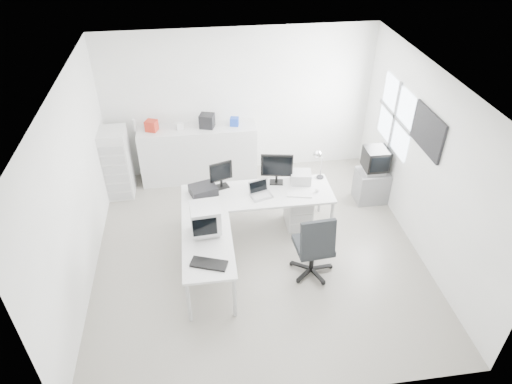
{
  "coord_description": "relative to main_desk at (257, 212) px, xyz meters",
  "views": [
    {
      "loc": [
        -0.76,
        -5.32,
        4.98
      ],
      "look_at": [
        0.0,
        0.2,
        1.0
      ],
      "focal_mm": 32.0,
      "sensor_mm": 36.0,
      "label": 1
    }
  ],
  "objects": [
    {
      "name": "filing_cabinet",
      "position": [
        -2.35,
        1.39,
        0.28
      ],
      "size": [
        0.46,
        0.54,
        1.3
      ],
      "primitive_type": "cube",
      "color": "silver",
      "rests_on": "floor"
    },
    {
      "name": "sideboard",
      "position": [
        -0.88,
        1.73,
        0.17
      ],
      "size": [
        2.17,
        0.54,
        1.09
      ],
      "primitive_type": "cube",
      "color": "silver",
      "rests_on": "floor"
    },
    {
      "name": "floor",
      "position": [
        -0.07,
        -0.51,
        -0.38
      ],
      "size": [
        5.0,
        5.0,
        0.01
      ],
      "primitive_type": "cube",
      "color": "#B7B1A4",
      "rests_on": "ground"
    },
    {
      "name": "office_chair",
      "position": [
        0.66,
        -1.08,
        0.2
      ],
      "size": [
        0.71,
        0.71,
        1.16
      ],
      "primitive_type": null,
      "rotation": [
        0.0,
        0.0,
        0.07
      ],
      "color": "#242729",
      "rests_on": "floor"
    },
    {
      "name": "white_mouse",
      "position": [
        0.95,
        -0.1,
        0.41
      ],
      "size": [
        0.06,
        0.06,
        0.06
      ],
      "primitive_type": "sphere",
      "color": "silver",
      "rests_on": "main_desk"
    },
    {
      "name": "drawer_pedestal",
      "position": [
        0.7,
        0.05,
        -0.08
      ],
      "size": [
        0.4,
        0.5,
        0.6
      ],
      "primitive_type": "cube",
      "color": "silver",
      "rests_on": "floor"
    },
    {
      "name": "laptop",
      "position": [
        0.05,
        -0.1,
        0.49
      ],
      "size": [
        0.42,
        0.43,
        0.22
      ],
      "primitive_type": null,
      "rotation": [
        0.0,
        0.0,
        0.29
      ],
      "color": "#B7B7BA",
      "rests_on": "main_desk"
    },
    {
      "name": "lcd_monitor_large",
      "position": [
        0.35,
        0.25,
        0.64
      ],
      "size": [
        0.54,
        0.29,
        0.53
      ],
      "primitive_type": null,
      "rotation": [
        0.0,
        0.0,
        -0.18
      ],
      "color": "black",
      "rests_on": "main_desk"
    },
    {
      "name": "crt_tv",
      "position": [
        2.15,
        0.57,
        0.45
      ],
      "size": [
        0.5,
        0.48,
        0.45
      ],
      "primitive_type": null,
      "color": "black",
      "rests_on": "tv_cabinet"
    },
    {
      "name": "clutter_box_b",
      "position": [
        -1.18,
        1.73,
        0.77
      ],
      "size": [
        0.14,
        0.12,
        0.12
      ],
      "primitive_type": "cube",
      "rotation": [
        0.0,
        0.0,
        0.19
      ],
      "color": "silver",
      "rests_on": "sideboard"
    },
    {
      "name": "clutter_box_c",
      "position": [
        -0.68,
        1.73,
        0.84
      ],
      "size": [
        0.31,
        0.29,
        0.25
      ],
      "primitive_type": "cube",
      "rotation": [
        0.0,
        0.0,
        -0.3
      ],
      "color": "black",
      "rests_on": "sideboard"
    },
    {
      "name": "crt_monitor",
      "position": [
        -0.85,
        -0.85,
        0.58
      ],
      "size": [
        0.39,
        0.39,
        0.42
      ],
      "primitive_type": null,
      "rotation": [
        0.0,
        0.0,
        0.07
      ],
      "color": "#B7B7BA",
      "rests_on": "side_desk"
    },
    {
      "name": "window",
      "position": [
        2.41,
        0.69,
        1.23
      ],
      "size": [
        0.02,
        1.2,
        1.1
      ],
      "primitive_type": null,
      "color": "white",
      "rests_on": "right_wall"
    },
    {
      "name": "right_wall",
      "position": [
        2.43,
        -0.51,
        1.02
      ],
      "size": [
        0.02,
        5.0,
        2.8
      ],
      "primitive_type": "cube",
      "color": "white",
      "rests_on": "floor"
    },
    {
      "name": "clutter_bottle",
      "position": [
        -1.98,
        1.77,
        0.82
      ],
      "size": [
        0.07,
        0.07,
        0.22
      ],
      "primitive_type": "cylinder",
      "color": "silver",
      "rests_on": "sideboard"
    },
    {
      "name": "back_wall",
      "position": [
        -0.07,
        1.99,
        1.02
      ],
      "size": [
        5.0,
        0.02,
        2.8
      ],
      "primitive_type": "cube",
      "color": "white",
      "rests_on": "floor"
    },
    {
      "name": "left_wall",
      "position": [
        -2.57,
        -0.51,
        1.02
      ],
      "size": [
        0.02,
        5.0,
        2.8
      ],
      "primitive_type": "cube",
      "color": "white",
      "rests_on": "floor"
    },
    {
      "name": "wall_picture",
      "position": [
        2.4,
        -0.41,
        1.52
      ],
      "size": [
        0.04,
        0.9,
        0.6
      ],
      "primitive_type": null,
      "color": "black",
      "rests_on": "right_wall"
    },
    {
      "name": "desk_lamp",
      "position": [
        1.1,
        0.3,
        0.64
      ],
      "size": [
        0.22,
        0.22,
        0.53
      ],
      "primitive_type": null,
      "rotation": [
        0.0,
        0.0,
        -0.27
      ],
      "color": "silver",
      "rests_on": "main_desk"
    },
    {
      "name": "main_desk",
      "position": [
        0.0,
        0.0,
        0.0
      ],
      "size": [
        2.4,
        0.8,
        0.75
      ],
      "primitive_type": null,
      "color": "silver",
      "rests_on": "floor"
    },
    {
      "name": "tv_cabinet",
      "position": [
        2.15,
        0.57,
        -0.08
      ],
      "size": [
        0.55,
        0.45,
        0.6
      ],
      "primitive_type": "cube",
      "color": "slate",
      "rests_on": "floor"
    },
    {
      "name": "black_keyboard",
      "position": [
        -0.85,
        -1.5,
        0.39
      ],
      "size": [
        0.52,
        0.34,
        0.03
      ],
      "primitive_type": "cube",
      "rotation": [
        0.0,
        0.0,
        -0.34
      ],
      "color": "black",
      "rests_on": "side_desk"
    },
    {
      "name": "ceiling",
      "position": [
        -0.07,
        -0.51,
        2.42
      ],
      "size": [
        5.0,
        5.0,
        0.01
      ],
      "primitive_type": "cube",
      "color": "white",
      "rests_on": "back_wall"
    },
    {
      "name": "clutter_box_a",
      "position": [
        -1.68,
        1.73,
        0.81
      ],
      "size": [
        0.25,
        0.24,
        0.2
      ],
      "primitive_type": "cube",
      "rotation": [
        0.0,
        0.0,
        -0.38
      ],
      "color": "#B52919",
      "rests_on": "sideboard"
    },
    {
      "name": "laser_printer",
      "position": [
        0.75,
        0.22,
        0.47
      ],
      "size": [
        0.37,
        0.33,
        0.19
      ],
      "primitive_type": "cube",
      "rotation": [
        0.0,
        0.0,
        -0.16
      ],
      "color": "#A8A8A8",
      "rests_on": "main_desk"
    },
    {
      "name": "clutter_box_d",
      "position": [
        -0.18,
        1.73,
        0.79
      ],
      "size": [
        0.18,
        0.17,
        0.15
      ],
      "primitive_type": "cube",
      "rotation": [
        0.0,
        0.0,
        -0.23
      ],
      "color": "#193FB3",
      "rests_on": "sideboard"
    },
    {
      "name": "inkjet_printer",
      "position": [
        -0.85,
        0.1,
        0.45
      ],
      "size": [
        0.48,
        0.42,
        0.14
      ],
      "primitive_type": "cube",
      "rotation": [
        0.0,
        0.0,
        0.3
      ],
      "color": "black",
      "rests_on": "main_desk"
    },
    {
      "name": "white_keyboard",
      "position": [
        0.65,
        -0.15,
        0.38
      ],
      "size": [
        0.42,
        0.21,
        0.02
      ],
      "primitive_type": "cube",
      "rotation": [
        0.0,
        0.0,
        -0.22
      ],
      "color": "silver",
      "rests_on": "main_desk"
    },
    {
      "name": "lcd_monitor_small",
      "position": [
        -0.55,
        0.25,
        0.61
      ],
      "size": [
        0.42,
        0.32,
        0.47
      ],
      "primitive_type": null,
      "rotation": [
        0.0,
        0.0,
        0.32
      ],
      "color": "black",
      "rests_on": "main_desk"
    },
    {
      "name": "side_desk",
      "position": [
        -0.85,
        -1.1,
        0.0
      ],
      "size": [
        0.7,
        1.4,
        0.75
      ],
      "primitive_type": null,
      "color": "silver",
      "rests_on": "floor"
    }
  ]
}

